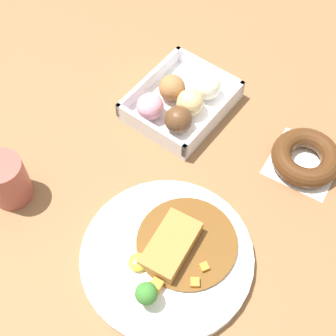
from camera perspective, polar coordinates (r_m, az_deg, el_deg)
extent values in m
plane|color=brown|center=(0.89, -1.91, 0.28)|extent=(1.60, 1.60, 0.00)
cylinder|color=white|center=(0.80, -0.13, -10.16)|extent=(0.27, 0.27, 0.02)
cylinder|color=brown|center=(0.80, 2.18, -8.57)|extent=(0.16, 0.16, 0.01)
cube|color=#A87538|center=(0.78, 0.33, -8.84)|extent=(0.11, 0.07, 0.02)
cylinder|color=white|center=(0.78, -3.46, -11.02)|extent=(0.07, 0.07, 0.00)
ellipsoid|color=yellow|center=(0.77, -3.50, -10.73)|extent=(0.03, 0.03, 0.02)
cylinder|color=#8CB766|center=(0.76, -2.43, -14.69)|extent=(0.01, 0.01, 0.02)
sphere|color=#387A2D|center=(0.74, -2.49, -14.19)|extent=(0.03, 0.03, 0.03)
cube|color=orange|center=(0.76, -1.32, -13.30)|extent=(0.02, 0.02, 0.02)
cube|color=orange|center=(0.77, 3.09, -13.03)|extent=(0.02, 0.02, 0.01)
cube|color=orange|center=(0.78, 4.17, -11.32)|extent=(0.02, 0.02, 0.01)
cube|color=white|center=(0.97, 1.49, 7.14)|extent=(0.19, 0.16, 0.01)
cube|color=white|center=(0.90, -1.98, 4.41)|extent=(0.01, 0.16, 0.03)
cube|color=white|center=(1.00, 4.73, 11.13)|extent=(0.01, 0.16, 0.03)
cube|color=white|center=(0.92, 5.33, 5.76)|extent=(0.19, 0.01, 0.03)
cube|color=white|center=(0.98, -2.10, 9.99)|extent=(0.19, 0.01, 0.03)
sphere|color=brown|center=(0.90, 1.19, 5.56)|extent=(0.05, 0.05, 0.05)
sphere|color=#DBB77A|center=(0.93, 2.55, 7.51)|extent=(0.05, 0.05, 0.05)
sphere|color=#EFE5C6|center=(0.96, 4.55, 9.32)|extent=(0.05, 0.05, 0.05)
sphere|color=pink|center=(0.92, -2.07, 7.08)|extent=(0.05, 0.05, 0.05)
sphere|color=#9E6B3D|center=(0.95, 0.45, 9.19)|extent=(0.05, 0.05, 0.05)
cube|color=white|center=(0.92, 15.27, 0.53)|extent=(0.13, 0.13, 0.00)
torus|color=#4C2B14|center=(0.91, 15.54, 1.19)|extent=(0.12, 0.12, 0.04)
cylinder|color=#9E4C42|center=(0.86, -17.99, -1.33)|extent=(0.07, 0.07, 0.09)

